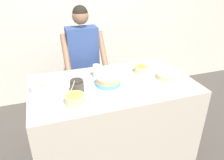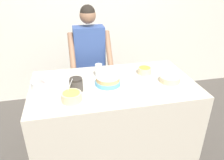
{
  "view_description": "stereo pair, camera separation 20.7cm",
  "coord_description": "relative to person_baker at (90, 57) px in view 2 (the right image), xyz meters",
  "views": [
    {
      "loc": [
        -0.62,
        -1.34,
        1.94
      ],
      "look_at": [
        -0.02,
        0.41,
        1.01
      ],
      "focal_mm": 35.0,
      "sensor_mm": 36.0,
      "label": 1
    },
    {
      "loc": [
        -0.42,
        -1.4,
        1.94
      ],
      "look_at": [
        -0.02,
        0.41,
        1.01
      ],
      "focal_mm": 35.0,
      "sensor_mm": 36.0,
      "label": 2
    }
  ],
  "objects": [
    {
      "name": "counter",
      "position": [
        0.14,
        -0.73,
        -0.49
      ],
      "size": [
        1.6,
        0.9,
        0.95
      ],
      "color": "beige",
      "rests_on": "ground_plane"
    },
    {
      "name": "cake",
      "position": [
        0.08,
        -0.76,
        0.03
      ],
      "size": [
        0.29,
        0.29,
        0.1
      ],
      "color": "silver",
      "rests_on": "counter"
    },
    {
      "name": "stoneware_jar",
      "position": [
        -0.22,
        -0.8,
        0.05
      ],
      "size": [
        0.12,
        0.12,
        0.12
      ],
      "color": "#4C4742",
      "rests_on": "counter"
    },
    {
      "name": "frosting_bowl_yellow",
      "position": [
        -0.27,
        -0.97,
        0.03
      ],
      "size": [
        0.17,
        0.17,
        0.18
      ],
      "color": "beige",
      "rests_on": "counter"
    },
    {
      "name": "drinking_glass",
      "position": [
        0.03,
        -0.55,
        0.05
      ],
      "size": [
        0.07,
        0.07,
        0.14
      ],
      "color": "silver",
      "rests_on": "counter"
    },
    {
      "name": "frosting_bowl_pink",
      "position": [
        -0.53,
        -0.66,
        0.02
      ],
      "size": [
        0.2,
        0.2,
        0.16
      ],
      "color": "white",
      "rests_on": "counter"
    },
    {
      "name": "person_baker",
      "position": [
        0.0,
        0.0,
        0.0
      ],
      "size": [
        0.51,
        0.44,
        1.59
      ],
      "color": "#2D2D38",
      "rests_on": "ground_plane"
    },
    {
      "name": "ceramic_plate",
      "position": [
        0.36,
        -0.89,
        -0.01
      ],
      "size": [
        0.27,
        0.27,
        0.01
      ],
      "color": "silver",
      "rests_on": "counter"
    },
    {
      "name": "wall_back",
      "position": [
        0.14,
        0.82,
        0.34
      ],
      "size": [
        10.0,
        0.05,
        2.6
      ],
      "color": "silver",
      "rests_on": "ground_plane"
    },
    {
      "name": "frosting_bowl_orange",
      "position": [
        0.52,
        -0.58,
        0.02
      ],
      "size": [
        0.14,
        0.14,
        0.07
      ],
      "color": "beige",
      "rests_on": "counter"
    },
    {
      "name": "frosting_bowl_white",
      "position": [
        0.7,
        -0.81,
        0.02
      ],
      "size": [
        0.2,
        0.2,
        0.15
      ],
      "color": "beige",
      "rests_on": "counter"
    }
  ]
}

